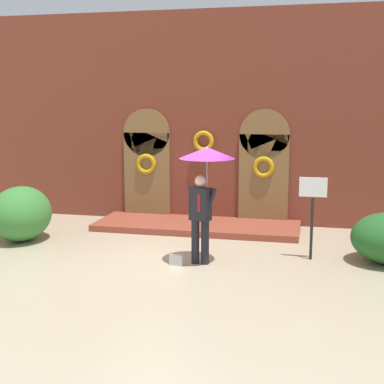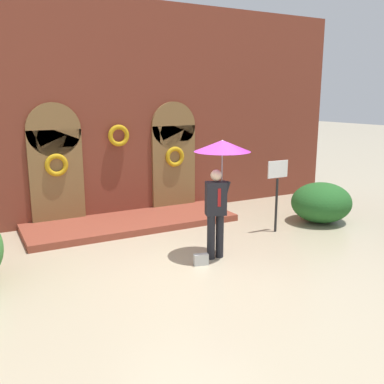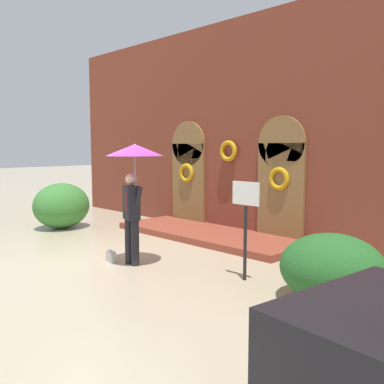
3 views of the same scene
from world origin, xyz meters
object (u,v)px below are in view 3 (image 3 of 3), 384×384
(sign_post, at_px, (245,214))
(shrub_left, at_px, (62,206))
(person_with_umbrella, at_px, (134,168))
(shrub_right, at_px, (332,268))
(handbag, at_px, (111,257))

(sign_post, distance_m, shrub_left, 6.68)
(person_with_umbrella, distance_m, shrub_right, 4.00)
(sign_post, xyz_separation_m, shrub_right, (1.56, 0.11, -0.65))
(person_with_umbrella, bearing_deg, handbag, -159.61)
(person_with_umbrella, distance_m, shrub_left, 4.83)
(handbag, distance_m, shrub_right, 4.34)
(person_with_umbrella, xyz_separation_m, handbag, (-0.54, -0.20, -1.80))
(handbag, relative_size, shrub_left, 0.17)
(shrub_left, bearing_deg, sign_post, -0.35)
(person_with_umbrella, relative_size, shrub_right, 1.51)
(shrub_right, bearing_deg, shrub_left, -179.54)
(shrub_left, relative_size, shrub_right, 1.03)
(person_with_umbrella, height_order, shrub_left, person_with_umbrella)
(person_with_umbrella, xyz_separation_m, shrub_right, (3.64, 0.91, -1.40))
(handbag, xyz_separation_m, shrub_left, (-4.04, 1.05, 0.53))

